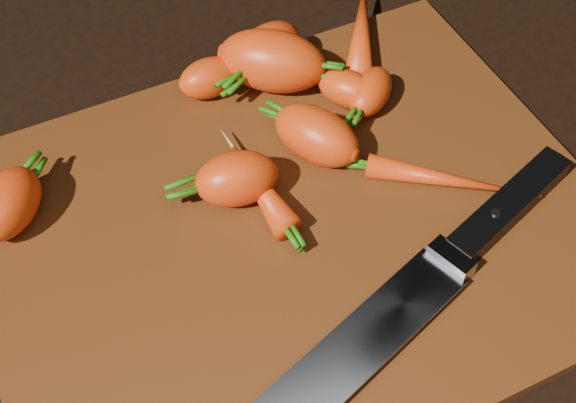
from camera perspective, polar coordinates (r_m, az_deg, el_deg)
name	(u,v)px	position (r m, az deg, el deg)	size (l,w,h in m)	color
ground	(293,236)	(0.66, 0.38, -2.48)	(2.00, 2.00, 0.01)	black
cutting_board	(293,228)	(0.65, 0.38, -1.92)	(0.50, 0.40, 0.01)	#5A2B0F
carrot_0	(8,204)	(0.67, -19.28, -0.14)	(0.07, 0.04, 0.04)	#ED3F0C
carrot_1	(236,179)	(0.65, -3.70, 1.62)	(0.07, 0.05, 0.05)	#ED3F0C
carrot_2	(272,61)	(0.74, -1.13, 9.97)	(0.10, 0.06, 0.06)	#ED3F0C
carrot_3	(316,135)	(0.68, 2.03, 4.72)	(0.08, 0.05, 0.05)	#ED3F0C
carrot_4	(267,53)	(0.75, -1.47, 10.50)	(0.08, 0.05, 0.05)	#ED3F0C
carrot_5	(209,78)	(0.74, -5.67, 8.74)	(0.06, 0.04, 0.04)	#ED3F0C
carrot_6	(349,90)	(0.73, 4.36, 7.95)	(0.06, 0.03, 0.03)	#ED3F0C
carrot_7	(361,32)	(0.80, 5.24, 11.91)	(0.13, 0.03, 0.03)	#ED3F0C
carrot_8	(438,178)	(0.68, 10.63, 1.65)	(0.12, 0.02, 0.02)	#ED3F0C
carrot_9	(260,187)	(0.66, -2.00, 1.01)	(0.10, 0.03, 0.03)	#ED3F0C
carrot_10	(370,92)	(0.73, 5.87, 7.77)	(0.06, 0.03, 0.03)	#ED3F0C
knife	(361,344)	(0.58, 5.21, -10.08)	(0.38, 0.16, 0.02)	gray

